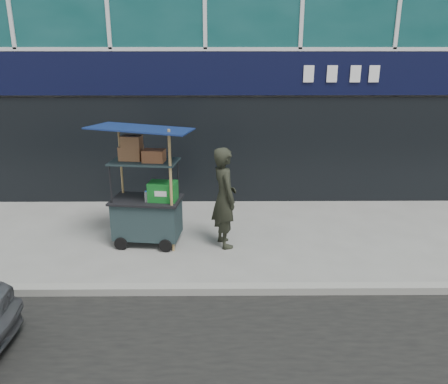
{
  "coord_description": "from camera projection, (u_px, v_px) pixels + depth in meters",
  "views": [
    {
      "loc": [
        0.31,
        -5.8,
        3.35
      ],
      "look_at": [
        0.37,
        1.2,
        1.1
      ],
      "focal_mm": 35.0,
      "sensor_mm": 36.0,
      "label": 1
    }
  ],
  "objects": [
    {
      "name": "vendor_cart",
      "position": [
        147.0,
        203.0,
        7.79
      ],
      "size": [
        1.75,
        1.34,
        2.2
      ],
      "rotation": [
        0.0,
        0.0,
        -0.12
      ],
      "color": "#19272A",
      "rests_on": "ground"
    },
    {
      "name": "ground",
      "position": [
        200.0,
        286.0,
        6.54
      ],
      "size": [
        80.0,
        80.0,
        0.0
      ],
      "primitive_type": "plane",
      "color": "slate",
      "rests_on": "ground"
    },
    {
      "name": "curb",
      "position": [
        199.0,
        289.0,
        6.34
      ],
      "size": [
        80.0,
        0.18,
        0.12
      ],
      "primitive_type": "cube",
      "color": "gray",
      "rests_on": "ground"
    },
    {
      "name": "vendor_man",
      "position": [
        224.0,
        198.0,
        7.68
      ],
      "size": [
        0.62,
        0.76,
        1.81
      ],
      "primitive_type": "imported",
      "rotation": [
        0.0,
        0.0,
        1.9
      ],
      "color": "black",
      "rests_on": "ground"
    }
  ]
}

